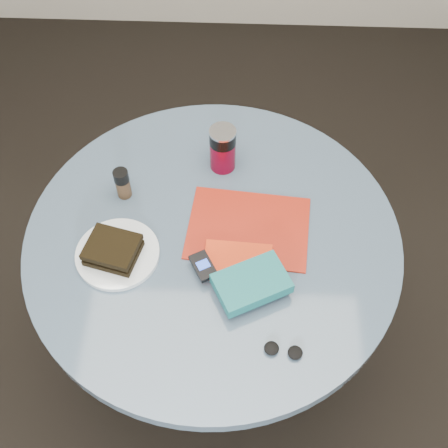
{
  "coord_description": "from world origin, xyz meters",
  "views": [
    {
      "loc": [
        0.06,
        -0.84,
        1.98
      ],
      "look_at": [
        0.03,
        0.0,
        0.8
      ],
      "focal_mm": 45.0,
      "sensor_mm": 36.0,
      "label": 1
    }
  ],
  "objects_px": {
    "red_book": "(238,262)",
    "table": "(214,266)",
    "novel": "(252,283)",
    "soda_can": "(223,149)",
    "sandwich": "(113,250)",
    "magazine": "(248,228)",
    "mp3_player": "(203,266)",
    "headphones": "(283,350)",
    "plate": "(118,254)",
    "pepper_grinder": "(123,183)"
  },
  "relations": [
    {
      "from": "table",
      "to": "pepper_grinder",
      "type": "bearing_deg",
      "value": 153.47
    },
    {
      "from": "plate",
      "to": "soda_can",
      "type": "bearing_deg",
      "value": 51.03
    },
    {
      "from": "magazine",
      "to": "mp3_player",
      "type": "distance_m",
      "value": 0.18
    },
    {
      "from": "table",
      "to": "sandwich",
      "type": "xyz_separation_m",
      "value": [
        -0.25,
        -0.08,
        0.2
      ]
    },
    {
      "from": "novel",
      "to": "soda_can",
      "type": "bearing_deg",
      "value": 75.4
    },
    {
      "from": "soda_can",
      "to": "mp3_player",
      "type": "xyz_separation_m",
      "value": [
        -0.03,
        -0.36,
        -0.04
      ]
    },
    {
      "from": "pepper_grinder",
      "to": "novel",
      "type": "distance_m",
      "value": 0.46
    },
    {
      "from": "novel",
      "to": "plate",
      "type": "bearing_deg",
      "value": 138.74
    },
    {
      "from": "novel",
      "to": "mp3_player",
      "type": "relative_size",
      "value": 1.88
    },
    {
      "from": "table",
      "to": "novel",
      "type": "distance_m",
      "value": 0.28
    },
    {
      "from": "sandwich",
      "to": "novel",
      "type": "relative_size",
      "value": 0.86
    },
    {
      "from": "sandwich",
      "to": "headphones",
      "type": "height_order",
      "value": "sandwich"
    },
    {
      "from": "soda_can",
      "to": "red_book",
      "type": "height_order",
      "value": "soda_can"
    },
    {
      "from": "sandwich",
      "to": "pepper_grinder",
      "type": "height_order",
      "value": "pepper_grinder"
    },
    {
      "from": "sandwich",
      "to": "pepper_grinder",
      "type": "xyz_separation_m",
      "value": [
        -0.0,
        0.21,
        0.01
      ]
    },
    {
      "from": "sandwich",
      "to": "red_book",
      "type": "relative_size",
      "value": 0.87
    },
    {
      "from": "table",
      "to": "novel",
      "type": "bearing_deg",
      "value": -57.84
    },
    {
      "from": "table",
      "to": "sandwich",
      "type": "height_order",
      "value": "sandwich"
    },
    {
      "from": "plate",
      "to": "novel",
      "type": "relative_size",
      "value": 1.24
    },
    {
      "from": "plate",
      "to": "red_book",
      "type": "distance_m",
      "value": 0.31
    },
    {
      "from": "plate",
      "to": "magazine",
      "type": "bearing_deg",
      "value": 16.29
    },
    {
      "from": "table",
      "to": "plate",
      "type": "xyz_separation_m",
      "value": [
        -0.24,
        -0.07,
        0.17
      ]
    },
    {
      "from": "table",
      "to": "headphones",
      "type": "xyz_separation_m",
      "value": [
        0.18,
        -0.32,
        0.17
      ]
    },
    {
      "from": "red_book",
      "to": "plate",
      "type": "bearing_deg",
      "value": -179.72
    },
    {
      "from": "table",
      "to": "plate",
      "type": "bearing_deg",
      "value": -162.78
    },
    {
      "from": "red_book",
      "to": "table",
      "type": "bearing_deg",
      "value": 130.11
    },
    {
      "from": "soda_can",
      "to": "headphones",
      "type": "relative_size",
      "value": 1.49
    },
    {
      "from": "red_book",
      "to": "mp3_player",
      "type": "height_order",
      "value": "mp3_player"
    },
    {
      "from": "soda_can",
      "to": "magazine",
      "type": "xyz_separation_m",
      "value": [
        0.08,
        -0.22,
        -0.07
      ]
    },
    {
      "from": "pepper_grinder",
      "to": "red_book",
      "type": "xyz_separation_m",
      "value": [
        0.32,
        -0.22,
        -0.04
      ]
    },
    {
      "from": "plate",
      "to": "headphones",
      "type": "xyz_separation_m",
      "value": [
        0.42,
        -0.25,
        0.0
      ]
    },
    {
      "from": "table",
      "to": "sandwich",
      "type": "relative_size",
      "value": 6.66
    },
    {
      "from": "soda_can",
      "to": "red_book",
      "type": "bearing_deg",
      "value": -81.2
    },
    {
      "from": "plate",
      "to": "red_book",
      "type": "xyz_separation_m",
      "value": [
        0.31,
        -0.02,
        0.01
      ]
    },
    {
      "from": "novel",
      "to": "headphones",
      "type": "height_order",
      "value": "novel"
    },
    {
      "from": "plate",
      "to": "headphones",
      "type": "relative_size",
      "value": 2.29
    },
    {
      "from": "mp3_player",
      "to": "plate",
      "type": "bearing_deg",
      "value": 169.99
    },
    {
      "from": "table",
      "to": "headphones",
      "type": "height_order",
      "value": "headphones"
    },
    {
      "from": "table",
      "to": "soda_can",
      "type": "relative_size",
      "value": 7.12
    },
    {
      "from": "table",
      "to": "magazine",
      "type": "relative_size",
      "value": 3.13
    },
    {
      "from": "table",
      "to": "mp3_player",
      "type": "bearing_deg",
      "value": -98.68
    },
    {
      "from": "magazine",
      "to": "red_book",
      "type": "height_order",
      "value": "red_book"
    },
    {
      "from": "soda_can",
      "to": "pepper_grinder",
      "type": "height_order",
      "value": "soda_can"
    },
    {
      "from": "sandwich",
      "to": "magazine",
      "type": "xyz_separation_m",
      "value": [
        0.34,
        0.11,
        -0.03
      ]
    },
    {
      "from": "sandwich",
      "to": "red_book",
      "type": "bearing_deg",
      "value": -1.62
    },
    {
      "from": "pepper_grinder",
      "to": "red_book",
      "type": "height_order",
      "value": "pepper_grinder"
    },
    {
      "from": "pepper_grinder",
      "to": "red_book",
      "type": "relative_size",
      "value": 0.55
    },
    {
      "from": "headphones",
      "to": "novel",
      "type": "bearing_deg",
      "value": 115.76
    },
    {
      "from": "plate",
      "to": "pepper_grinder",
      "type": "xyz_separation_m",
      "value": [
        -0.01,
        0.2,
        0.04
      ]
    },
    {
      "from": "sandwich",
      "to": "pepper_grinder",
      "type": "bearing_deg",
      "value": 90.9
    }
  ]
}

